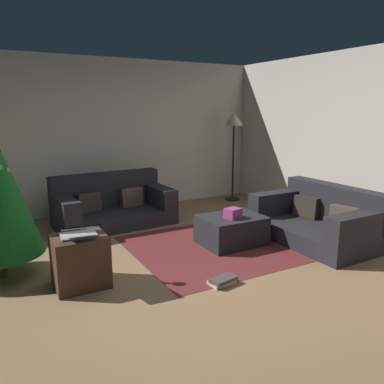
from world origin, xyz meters
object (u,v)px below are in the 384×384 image
(couch_right, at_px, (320,220))
(corner_lamp, at_px, (234,126))
(side_table, at_px, (80,261))
(laptop, at_px, (79,232))
(couch_left, at_px, (112,205))
(gift_box, at_px, (233,213))
(tv_remote, at_px, (232,217))
(ottoman, at_px, (231,230))
(book_stack, at_px, (222,281))

(couch_right, xyz_separation_m, corner_lamp, (0.33, 2.55, 1.16))
(side_table, xyz_separation_m, laptop, (-0.00, -0.06, 0.32))
(laptop, relative_size, corner_lamp, 0.25)
(couch_left, xyz_separation_m, corner_lamp, (2.56, 0.41, 1.15))
(couch_left, distance_m, gift_box, 2.05)
(couch_left, distance_m, laptop, 2.26)
(couch_right, distance_m, tv_remote, 1.24)
(tv_remote, distance_m, corner_lamp, 2.82)
(laptop, bearing_deg, side_table, 85.47)
(ottoman, xyz_separation_m, book_stack, (-0.78, -0.97, -0.15))
(laptop, bearing_deg, couch_right, -1.90)
(laptop, xyz_separation_m, book_stack, (1.27, -0.61, -0.54))
(couch_right, height_order, corner_lamp, corner_lamp)
(gift_box, distance_m, corner_lamp, 2.82)
(ottoman, relative_size, tv_remote, 5.02)
(laptop, height_order, corner_lamp, corner_lamp)
(couch_left, distance_m, couch_right, 3.09)
(gift_box, height_order, corner_lamp, corner_lamp)
(ottoman, bearing_deg, laptop, -170.18)
(couch_right, xyz_separation_m, ottoman, (-1.13, 0.46, -0.09))
(couch_right, xyz_separation_m, side_table, (-3.17, 0.17, -0.02))
(couch_left, relative_size, ottoman, 2.22)
(ottoman, height_order, gift_box, gift_box)
(tv_remote, bearing_deg, corner_lamp, 57.92)
(gift_box, relative_size, book_stack, 0.64)
(side_table, distance_m, corner_lamp, 4.40)
(side_table, xyz_separation_m, book_stack, (1.27, -0.68, -0.22))
(couch_right, distance_m, corner_lamp, 2.82)
(side_table, distance_m, laptop, 0.33)
(couch_left, distance_m, side_table, 2.18)
(ottoman, bearing_deg, gift_box, -116.03)
(side_table, bearing_deg, gift_box, 6.05)
(corner_lamp, bearing_deg, side_table, -145.85)
(ottoman, relative_size, gift_box, 4.16)
(ottoman, bearing_deg, couch_right, -22.08)
(couch_right, distance_m, ottoman, 1.23)
(side_table, relative_size, book_stack, 1.76)
(couch_right, distance_m, laptop, 3.20)
(couch_left, relative_size, tv_remote, 11.13)
(ottoman, distance_m, laptop, 2.11)
(tv_remote, height_order, side_table, side_table)
(gift_box, relative_size, tv_remote, 1.20)
(tv_remote, height_order, laptop, laptop)
(ottoman, distance_m, book_stack, 1.25)
(gift_box, xyz_separation_m, tv_remote, (0.01, 0.02, -0.05))
(couch_right, distance_m, book_stack, 1.99)
(side_table, relative_size, corner_lamp, 0.31)
(couch_left, xyz_separation_m, side_table, (-0.94, -1.97, -0.02))
(tv_remote, xyz_separation_m, book_stack, (-0.74, -0.91, -0.35))
(couch_right, relative_size, tv_remote, 10.22)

